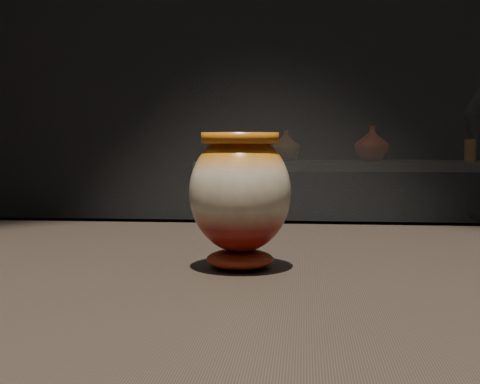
# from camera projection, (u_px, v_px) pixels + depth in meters

# --- Properties ---
(main_vase) EXTENTS (0.15, 0.15, 0.16)m
(main_vase) POSITION_uv_depth(u_px,v_px,m) (240.00, 194.00, 0.76)
(main_vase) COLOR maroon
(main_vase) RESTS_ON display_plinth
(back_shelf) EXTENTS (2.00, 0.60, 0.90)m
(back_shelf) POSITION_uv_depth(u_px,v_px,m) (360.00, 204.00, 4.15)
(back_shelf) COLOR black
(back_shelf) RESTS_ON ground
(back_vase_left) EXTENTS (0.23, 0.23, 0.19)m
(back_vase_left) POSITION_uv_depth(u_px,v_px,m) (286.00, 145.00, 4.22)
(back_vase_left) COLOR #9D5316
(back_vase_left) RESTS_ON back_shelf
(back_vase_mid) EXTENTS (0.26, 0.26, 0.22)m
(back_vase_mid) POSITION_uv_depth(u_px,v_px,m) (372.00, 144.00, 4.11)
(back_vase_mid) COLOR maroon
(back_vase_mid) RESTS_ON back_shelf
(back_vase_right) EXTENTS (0.07, 0.07, 0.14)m
(back_vase_right) POSITION_uv_depth(u_px,v_px,m) (470.00, 151.00, 4.02)
(back_vase_right) COLOR #9D5316
(back_vase_right) RESTS_ON back_shelf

